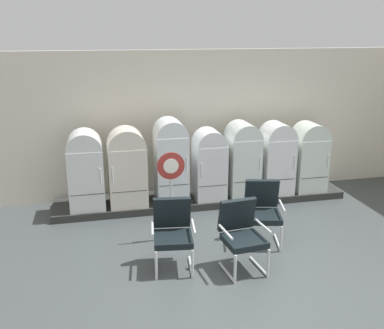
{
  "coord_description": "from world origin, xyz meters",
  "views": [
    {
      "loc": [
        -2.0,
        -5.02,
        3.35
      ],
      "look_at": [
        -0.25,
        2.75,
        0.88
      ],
      "focal_mm": 41.37,
      "sensor_mm": 36.0,
      "label": 1
    }
  ],
  "objects_px": {
    "refrigerator_5": "(277,156)",
    "armchair_center": "(241,232)",
    "refrigerator_6": "(309,155)",
    "refrigerator_4": "(242,157)",
    "refrigerator_0": "(86,168)",
    "armchair_left": "(173,230)",
    "refrigerator_3": "(209,162)",
    "armchair_right": "(263,209)",
    "refrigerator_2": "(171,158)",
    "refrigerator_1": "(127,165)",
    "sign_stand": "(171,199)"
  },
  "relations": [
    {
      "from": "armchair_left",
      "to": "refrigerator_0",
      "type": "bearing_deg",
      "value": 118.39
    },
    {
      "from": "refrigerator_5",
      "to": "armchair_right",
      "type": "bearing_deg",
      "value": -118.93
    },
    {
      "from": "refrigerator_0",
      "to": "refrigerator_5",
      "type": "relative_size",
      "value": 1.01
    },
    {
      "from": "refrigerator_1",
      "to": "refrigerator_3",
      "type": "height_order",
      "value": "refrigerator_1"
    },
    {
      "from": "armchair_left",
      "to": "armchair_right",
      "type": "height_order",
      "value": "same"
    },
    {
      "from": "refrigerator_6",
      "to": "refrigerator_5",
      "type": "bearing_deg",
      "value": -179.9
    },
    {
      "from": "refrigerator_3",
      "to": "armchair_right",
      "type": "bearing_deg",
      "value": -76.16
    },
    {
      "from": "refrigerator_1",
      "to": "refrigerator_4",
      "type": "xyz_separation_m",
      "value": [
        2.27,
        0.05,
        0.0
      ]
    },
    {
      "from": "refrigerator_2",
      "to": "refrigerator_6",
      "type": "distance_m",
      "value": 2.85
    },
    {
      "from": "refrigerator_2",
      "to": "refrigerator_4",
      "type": "height_order",
      "value": "refrigerator_2"
    },
    {
      "from": "armchair_left",
      "to": "sign_stand",
      "type": "relative_size",
      "value": 0.68
    },
    {
      "from": "refrigerator_5",
      "to": "refrigerator_6",
      "type": "height_order",
      "value": "refrigerator_5"
    },
    {
      "from": "refrigerator_5",
      "to": "armchair_center",
      "type": "bearing_deg",
      "value": -122.39
    },
    {
      "from": "armchair_center",
      "to": "sign_stand",
      "type": "distance_m",
      "value": 1.38
    },
    {
      "from": "refrigerator_0",
      "to": "refrigerator_4",
      "type": "relative_size",
      "value": 0.99
    },
    {
      "from": "refrigerator_6",
      "to": "refrigerator_4",
      "type": "bearing_deg",
      "value": 178.21
    },
    {
      "from": "refrigerator_0",
      "to": "sign_stand",
      "type": "relative_size",
      "value": 0.97
    },
    {
      "from": "refrigerator_0",
      "to": "refrigerator_6",
      "type": "distance_m",
      "value": 4.43
    },
    {
      "from": "refrigerator_4",
      "to": "refrigerator_1",
      "type": "bearing_deg",
      "value": -178.8
    },
    {
      "from": "refrigerator_6",
      "to": "sign_stand",
      "type": "bearing_deg",
      "value": -156.11
    },
    {
      "from": "refrigerator_2",
      "to": "refrigerator_5",
      "type": "height_order",
      "value": "refrigerator_2"
    },
    {
      "from": "refrigerator_0",
      "to": "refrigerator_4",
      "type": "height_order",
      "value": "refrigerator_4"
    },
    {
      "from": "refrigerator_5",
      "to": "refrigerator_1",
      "type": "bearing_deg",
      "value": -179.95
    },
    {
      "from": "refrigerator_3",
      "to": "refrigerator_5",
      "type": "xyz_separation_m",
      "value": [
        1.39,
        0.0,
        0.03
      ]
    },
    {
      "from": "armchair_left",
      "to": "armchair_right",
      "type": "distance_m",
      "value": 1.62
    },
    {
      "from": "refrigerator_0",
      "to": "armchair_left",
      "type": "distance_m",
      "value": 2.57
    },
    {
      "from": "refrigerator_0",
      "to": "armchair_right",
      "type": "height_order",
      "value": "refrigerator_0"
    },
    {
      "from": "refrigerator_1",
      "to": "refrigerator_6",
      "type": "relative_size",
      "value": 1.05
    },
    {
      "from": "armchair_center",
      "to": "sign_stand",
      "type": "xyz_separation_m",
      "value": [
        -0.82,
        1.1,
        0.15
      ]
    },
    {
      "from": "refrigerator_1",
      "to": "refrigerator_5",
      "type": "relative_size",
      "value": 1.03
    },
    {
      "from": "armchair_left",
      "to": "armchair_right",
      "type": "bearing_deg",
      "value": 16.45
    },
    {
      "from": "refrigerator_3",
      "to": "armchair_left",
      "type": "relative_size",
      "value": 1.35
    },
    {
      "from": "refrigerator_2",
      "to": "armchair_left",
      "type": "distance_m",
      "value": 2.3
    },
    {
      "from": "refrigerator_2",
      "to": "refrigerator_0",
      "type": "bearing_deg",
      "value": 179.88
    },
    {
      "from": "refrigerator_3",
      "to": "refrigerator_4",
      "type": "distance_m",
      "value": 0.69
    },
    {
      "from": "armchair_left",
      "to": "armchair_center",
      "type": "height_order",
      "value": "same"
    },
    {
      "from": "refrigerator_4",
      "to": "refrigerator_5",
      "type": "distance_m",
      "value": 0.71
    },
    {
      "from": "refrigerator_5",
      "to": "refrigerator_6",
      "type": "bearing_deg",
      "value": 0.1
    },
    {
      "from": "refrigerator_0",
      "to": "refrigerator_6",
      "type": "xyz_separation_m",
      "value": [
        4.43,
        -0.04,
        -0.03
      ]
    },
    {
      "from": "armchair_right",
      "to": "refrigerator_0",
      "type": "bearing_deg",
      "value": 147.19
    },
    {
      "from": "refrigerator_5",
      "to": "armchair_left",
      "type": "bearing_deg",
      "value": -138.81
    },
    {
      "from": "refrigerator_3",
      "to": "refrigerator_0",
      "type": "bearing_deg",
      "value": 178.97
    },
    {
      "from": "refrigerator_6",
      "to": "armchair_left",
      "type": "bearing_deg",
      "value": -145.65
    },
    {
      "from": "refrigerator_0",
      "to": "armchair_right",
      "type": "xyz_separation_m",
      "value": [
        2.76,
        -1.78,
        -0.33
      ]
    },
    {
      "from": "refrigerator_3",
      "to": "refrigerator_4",
      "type": "height_order",
      "value": "refrigerator_4"
    },
    {
      "from": "refrigerator_5",
      "to": "armchair_center",
      "type": "distance_m",
      "value": 2.95
    },
    {
      "from": "armchair_left",
      "to": "sign_stand",
      "type": "bearing_deg",
      "value": 81.26
    },
    {
      "from": "armchair_center",
      "to": "refrigerator_2",
      "type": "bearing_deg",
      "value": 102.87
    },
    {
      "from": "refrigerator_1",
      "to": "refrigerator_5",
      "type": "xyz_separation_m",
      "value": [
        2.97,
        0.0,
        -0.01
      ]
    },
    {
      "from": "refrigerator_6",
      "to": "sign_stand",
      "type": "distance_m",
      "value": 3.39
    }
  ]
}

